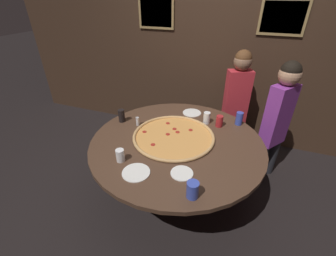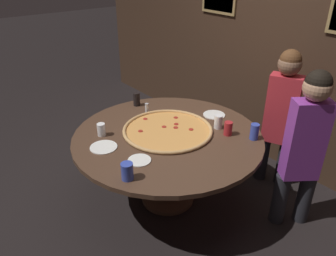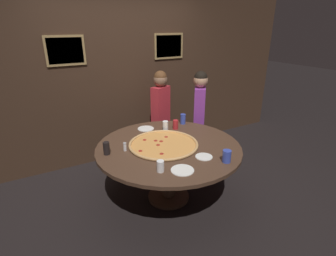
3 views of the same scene
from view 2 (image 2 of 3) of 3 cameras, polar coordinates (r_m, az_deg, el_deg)
name	(u,v)px [view 2 (image 2 of 3)]	position (r m, az deg, el deg)	size (l,w,h in m)	color
ground_plane	(168,198)	(3.39, -0.05, -12.08)	(24.00, 24.00, 0.00)	black
back_wall	(273,47)	(3.78, 17.90, 13.34)	(6.40, 0.08, 2.60)	#3D281C
dining_table	(168,145)	(3.02, -0.05, -3.04)	(1.71, 1.71, 0.74)	#4C3323
giant_pizza	(168,130)	(3.01, -0.06, -0.31)	(0.83, 0.83, 0.03)	#E0994C
drink_cup_near_left	(137,99)	(3.52, -5.49, 5.02)	(0.07, 0.07, 0.14)	black
drink_cup_beside_pizza	(218,122)	(3.08, 8.74, 1.07)	(0.07, 0.07, 0.13)	white
drink_cup_centre_back	(101,130)	(2.98, -11.54, -0.28)	(0.07, 0.07, 0.12)	white
drink_cup_near_right	(228,128)	(2.98, 10.43, -0.08)	(0.07, 0.07, 0.13)	#B22328
drink_cup_front_edge	(254,132)	(2.96, 14.82, -0.63)	(0.08, 0.08, 0.14)	#384CB7
drink_cup_by_shaker	(127,171)	(2.39, -7.12, -7.50)	(0.09, 0.09, 0.13)	#384CB7
white_plate_far_back	(104,147)	(2.82, -11.15, -3.29)	(0.23, 0.23, 0.01)	white
white_plate_right_side	(214,115)	(3.35, 8.03, 2.29)	(0.22, 0.22, 0.01)	white
white_plate_near_front	(139,160)	(2.61, -5.00, -5.61)	(0.19, 0.19, 0.01)	white
condiment_shaker	(147,108)	(3.37, -3.71, 3.52)	(0.04, 0.04, 0.10)	silver
diner_far_left	(305,144)	(2.89, 22.69, -2.53)	(0.32, 0.37, 1.44)	#232328
diner_side_left	(281,112)	(3.40, 19.10, 2.62)	(0.38, 0.26, 1.43)	#232328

